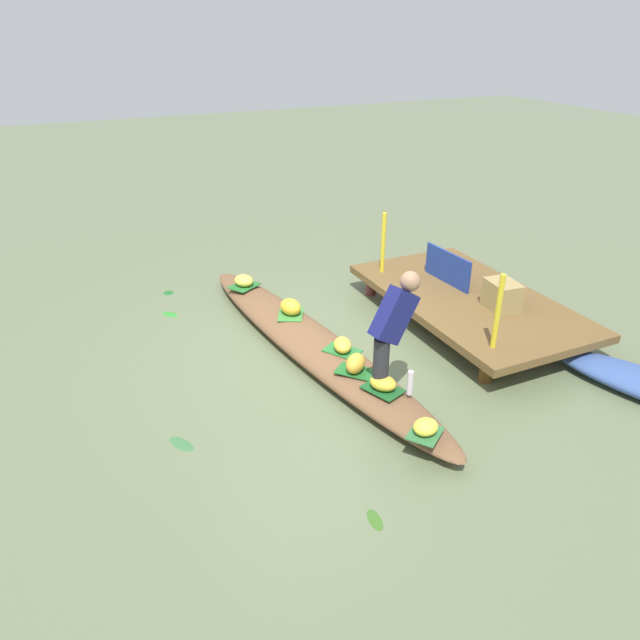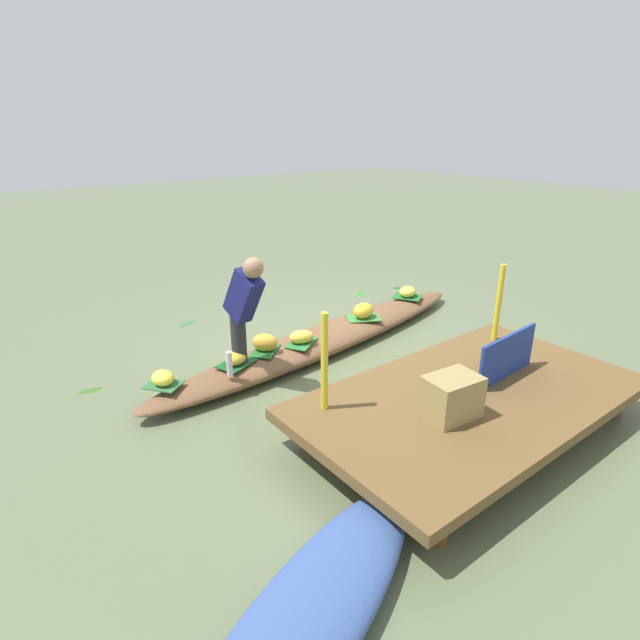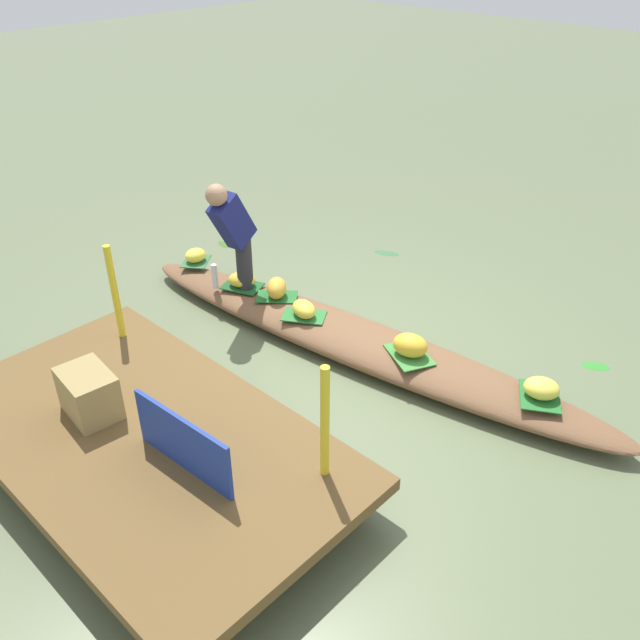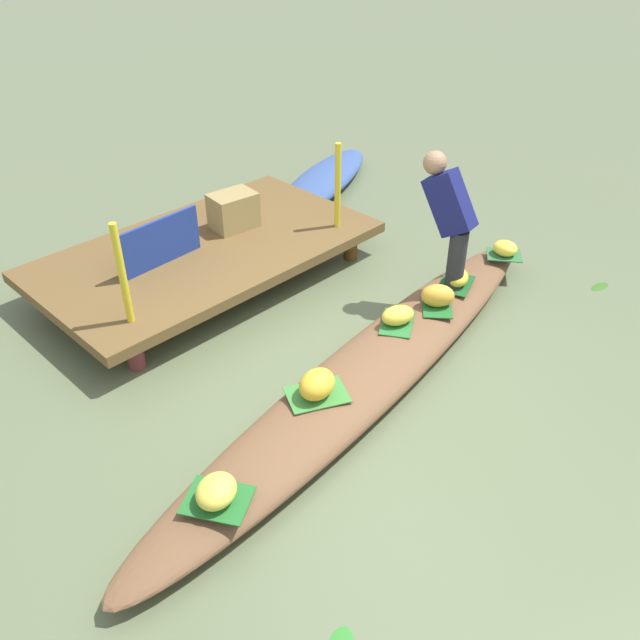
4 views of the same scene
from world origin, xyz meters
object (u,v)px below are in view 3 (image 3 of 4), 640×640
at_px(banana_bunch_5, 304,309).
at_px(banana_bunch_4, 542,388).
at_px(vendor_boat, 355,340).
at_px(banana_bunch_3, 242,280).
at_px(banana_bunch_1, 277,288).
at_px(banana_bunch_2, 195,255).
at_px(produce_crate, 89,394).
at_px(vendor_person, 233,230).
at_px(water_bottle, 215,276).
at_px(market_banner, 183,443).
at_px(banana_bunch_0, 410,345).

bearing_deg(banana_bunch_5, banana_bunch_4, -169.24).
height_order(vendor_boat, banana_bunch_4, banana_bunch_4).
relative_size(banana_bunch_3, banana_bunch_4, 0.99).
xyz_separation_m(banana_bunch_1, banana_bunch_2, (1.20, 0.07, -0.03)).
bearing_deg(vendor_boat, banana_bunch_2, -3.21).
height_order(banana_bunch_3, produce_crate, produce_crate).
distance_m(banana_bunch_1, banana_bunch_4, 2.67).
relative_size(banana_bunch_2, vendor_person, 0.20).
distance_m(banana_bunch_5, water_bottle, 1.06).
height_order(banana_bunch_5, market_banner, market_banner).
bearing_deg(banana_bunch_5, banana_bunch_1, -9.29).
relative_size(vendor_person, water_bottle, 4.61).
bearing_deg(banana_bunch_1, banana_bunch_0, -176.51).
height_order(vendor_boat, banana_bunch_1, banana_bunch_1).
relative_size(vendor_boat, banana_bunch_1, 17.95).
xyz_separation_m(vendor_boat, banana_bunch_5, (0.50, 0.16, 0.20)).
bearing_deg(banana_bunch_4, banana_bunch_0, 12.91).
relative_size(water_bottle, produce_crate, 0.59).
bearing_deg(banana_bunch_2, banana_bunch_1, -176.52).
bearing_deg(banana_bunch_4, vendor_person, 10.40).
xyz_separation_m(banana_bunch_3, produce_crate, (-0.81, 2.14, 0.22)).
xyz_separation_m(banana_bunch_0, banana_bunch_4, (-1.09, -0.25, -0.02)).
distance_m(banana_bunch_1, vendor_person, 0.71).
distance_m(banana_bunch_2, market_banner, 3.27).
bearing_deg(vendor_person, banana_bunch_4, -169.60).
xyz_separation_m(banana_bunch_2, market_banner, (-2.55, 2.04, 0.26)).
bearing_deg(market_banner, banana_bunch_5, -69.44).
height_order(banana_bunch_1, vendor_person, vendor_person).
xyz_separation_m(vendor_boat, banana_bunch_1, (0.95, 0.08, 0.22)).
bearing_deg(market_banner, vendor_boat, -82.98).
height_order(vendor_boat, produce_crate, produce_crate).
bearing_deg(banana_bunch_5, produce_crate, 88.60).
height_order(banana_bunch_2, banana_bunch_3, same).
xyz_separation_m(banana_bunch_3, market_banner, (-1.76, 2.02, 0.26)).
xyz_separation_m(vendor_boat, vendor_person, (1.30, 0.29, 0.80)).
bearing_deg(banana_bunch_3, produce_crate, 110.60).
height_order(banana_bunch_0, banana_bunch_5, banana_bunch_0).
xyz_separation_m(banana_bunch_2, vendor_person, (-0.85, 0.13, 0.61)).
xyz_separation_m(banana_bunch_5, market_banner, (-0.91, 2.04, 0.25)).
xyz_separation_m(banana_bunch_5, vendor_person, (0.79, 0.13, 0.60)).
bearing_deg(banana_bunch_2, produce_crate, 126.29).
bearing_deg(banana_bunch_1, banana_bunch_4, -172.57).
bearing_deg(banana_bunch_0, market_banner, 84.75).
distance_m(vendor_boat, banana_bunch_1, 0.98).
relative_size(banana_bunch_2, market_banner, 0.26).
height_order(vendor_boat, market_banner, market_banner).
relative_size(market_banner, produce_crate, 2.02).
height_order(banana_bunch_0, banana_bunch_2, banana_bunch_0).
xyz_separation_m(banana_bunch_5, produce_crate, (0.05, 2.16, 0.21)).
bearing_deg(banana_bunch_0, banana_bunch_1, 3.49).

